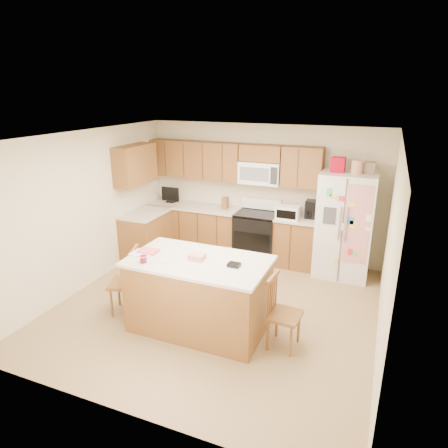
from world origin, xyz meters
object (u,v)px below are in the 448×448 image
at_px(island, 199,294).
at_px(windsor_chair_back, 220,274).
at_px(stove, 257,235).
at_px(windsor_chair_right, 282,314).
at_px(refrigerator, 345,224).
at_px(windsor_chair_left, 126,282).

height_order(island, windsor_chair_back, island).
xyz_separation_m(stove, island, (-0.00, -2.51, 0.03)).
relative_size(stove, windsor_chair_back, 1.19).
height_order(windsor_chair_back, windsor_chair_right, windsor_chair_right).
xyz_separation_m(stove, refrigerator, (1.57, -0.06, 0.45)).
xyz_separation_m(refrigerator, island, (-1.57, -2.45, -0.42)).
height_order(stove, refrigerator, refrigerator).
bearing_deg(windsor_chair_right, windsor_chair_left, -179.00).
relative_size(island, windsor_chair_right, 1.93).
bearing_deg(windsor_chair_left, windsor_chair_right, 1.00).
height_order(stove, island, stove).
bearing_deg(windsor_chair_right, island, -179.49).
bearing_deg(windsor_chair_right, refrigerator, 79.82).
relative_size(island, windsor_chair_back, 1.94).
xyz_separation_m(windsor_chair_back, windsor_chair_right, (1.15, -0.75, 0.00)).
bearing_deg(refrigerator, island, -122.71).
relative_size(island, windsor_chair_left, 1.86).
bearing_deg(windsor_chair_right, stove, 114.34).
bearing_deg(island, stove, 89.94).
bearing_deg(refrigerator, windsor_chair_right, -100.18).
xyz_separation_m(windsor_chair_left, windsor_chair_back, (1.12, 0.79, -0.02)).
bearing_deg(windsor_chair_back, refrigerator, 46.74).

